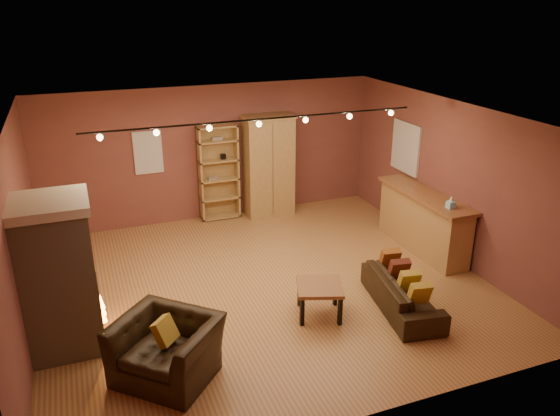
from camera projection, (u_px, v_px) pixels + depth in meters
name	position (u px, v px, depth m)	size (l,w,h in m)	color
floor	(265.00, 285.00, 9.00)	(7.00, 7.00, 0.00)	#8F5E32
ceiling	(263.00, 117.00, 7.98)	(7.00, 7.00, 0.00)	brown
back_wall	(212.00, 153.00, 11.31)	(7.00, 0.02, 2.80)	brown
left_wall	(19.00, 239.00, 7.32)	(0.02, 6.50, 2.80)	brown
right_wall	(450.00, 180.00, 9.66)	(0.02, 6.50, 2.80)	brown
fireplace	(59.00, 276.00, 7.07)	(1.01, 0.98, 2.12)	tan
back_window	(148.00, 152.00, 10.81)	(0.56, 0.04, 0.86)	silver
bookcase	(218.00, 171.00, 11.39)	(0.82, 0.32, 2.01)	tan
armoire	(269.00, 165.00, 11.57)	(1.07, 0.61, 2.17)	tan
bar_counter	(423.00, 221.00, 10.09)	(0.62, 2.31, 1.11)	tan
tissue_box	(451.00, 203.00, 9.17)	(0.12, 0.12, 0.22)	#93D3EC
right_window	(406.00, 147.00, 10.78)	(0.05, 0.90, 1.00)	silver
loveseat	(403.00, 287.00, 8.21)	(0.81, 1.83, 0.75)	black
armchair	(166.00, 340.00, 6.68)	(1.39, 1.37, 1.04)	black
coffee_table	(320.00, 290.00, 8.01)	(0.84, 0.84, 0.50)	#915A34
track_rail	(259.00, 122.00, 8.20)	(5.20, 0.09, 0.13)	black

